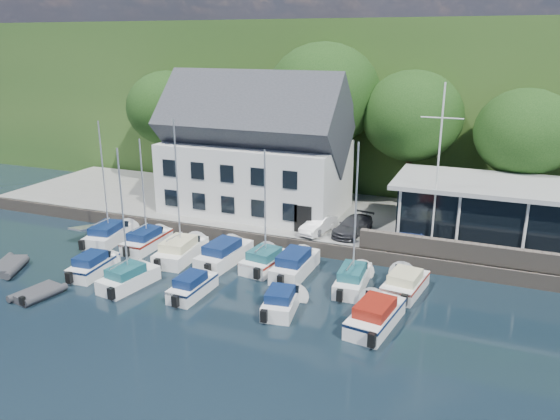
# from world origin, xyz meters

# --- Properties ---
(ground) EXTENTS (180.00, 180.00, 0.00)m
(ground) POSITION_xyz_m (0.00, 0.00, 0.00)
(ground) COLOR black
(ground) RESTS_ON ground
(quay) EXTENTS (60.00, 13.00, 1.00)m
(quay) POSITION_xyz_m (0.00, 17.50, 0.50)
(quay) COLOR gray
(quay) RESTS_ON ground
(quay_face) EXTENTS (60.00, 0.30, 1.00)m
(quay_face) POSITION_xyz_m (0.00, 11.00, 0.50)
(quay_face) COLOR #62584E
(quay_face) RESTS_ON ground
(hillside) EXTENTS (160.00, 75.00, 16.00)m
(hillside) POSITION_xyz_m (0.00, 62.00, 8.00)
(hillside) COLOR #284E1D
(hillside) RESTS_ON ground
(field_patch) EXTENTS (50.00, 30.00, 0.30)m
(field_patch) POSITION_xyz_m (8.00, 70.00, 16.15)
(field_patch) COLOR brown
(field_patch) RESTS_ON hillside
(harbor_building) EXTENTS (14.40, 8.20, 8.70)m
(harbor_building) POSITION_xyz_m (-7.00, 16.50, 5.35)
(harbor_building) COLOR silver
(harbor_building) RESTS_ON quay
(club_pavilion) EXTENTS (13.20, 7.20, 4.10)m
(club_pavilion) POSITION_xyz_m (11.00, 16.00, 3.05)
(club_pavilion) COLOR black
(club_pavilion) RESTS_ON quay
(seawall) EXTENTS (18.00, 0.50, 1.20)m
(seawall) POSITION_xyz_m (12.00, 11.40, 1.60)
(seawall) COLOR #62584E
(seawall) RESTS_ON quay
(gangway) EXTENTS (1.20, 6.00, 1.40)m
(gangway) POSITION_xyz_m (-16.50, 9.00, 0.00)
(gangway) COLOR silver
(gangway) RESTS_ON ground
(car_silver) EXTENTS (1.91, 3.52, 1.13)m
(car_silver) POSITION_xyz_m (-0.83, 13.15, 1.57)
(car_silver) COLOR #B4B4B9
(car_silver) RESTS_ON quay
(car_white) EXTENTS (1.99, 3.76, 1.18)m
(car_white) POSITION_xyz_m (-0.47, 12.88, 1.59)
(car_white) COLOR silver
(car_white) RESTS_ON quay
(car_dgrey) EXTENTS (2.47, 4.45, 1.22)m
(car_dgrey) POSITION_xyz_m (1.91, 13.54, 1.61)
(car_dgrey) COLOR #323337
(car_dgrey) RESTS_ON quay
(car_blue) EXTENTS (2.47, 3.92, 1.25)m
(car_blue) POSITION_xyz_m (6.30, 13.71, 1.62)
(car_blue) COLOR navy
(car_blue) RESTS_ON quay
(flagpole) EXTENTS (2.59, 0.20, 10.80)m
(flagpole) POSITION_xyz_m (7.46, 12.77, 6.40)
(flagpole) COLOR silver
(flagpole) RESTS_ON quay
(tree_0) EXTENTS (7.72, 7.72, 10.55)m
(tree_0) POSITION_xyz_m (-18.56, 21.91, 6.27)
(tree_0) COLOR black
(tree_0) RESTS_ON quay
(tree_1) EXTENTS (7.28, 7.28, 9.95)m
(tree_1) POSITION_xyz_m (-11.74, 21.93, 5.97)
(tree_1) COLOR black
(tree_1) RESTS_ON quay
(tree_2) EXTENTS (9.63, 9.63, 13.16)m
(tree_2) POSITION_xyz_m (-3.30, 22.33, 7.58)
(tree_2) COLOR black
(tree_2) RESTS_ON quay
(tree_3) EXTENTS (8.09, 8.09, 11.05)m
(tree_3) POSITION_xyz_m (4.19, 22.32, 6.53)
(tree_3) COLOR black
(tree_3) RESTS_ON quay
(tree_4) EXTENTS (7.30, 7.30, 9.97)m
(tree_4) POSITION_xyz_m (12.58, 21.52, 5.99)
(tree_4) COLOR black
(tree_4) RESTS_ON quay
(boat_r1_0) EXTENTS (3.04, 6.75, 8.74)m
(boat_r1_0) POSITION_xyz_m (-14.99, 7.88, 4.37)
(boat_r1_0) COLOR white
(boat_r1_0) RESTS_ON ground
(boat_r1_1) EXTENTS (1.98, 6.16, 8.81)m
(boat_r1_1) POSITION_xyz_m (-11.67, 7.90, 4.41)
(boat_r1_1) COLOR white
(boat_r1_1) RESTS_ON ground
(boat_r1_2) EXTENTS (2.63, 6.79, 9.09)m
(boat_r1_2) POSITION_xyz_m (-8.30, 7.02, 4.55)
(boat_r1_2) COLOR white
(boat_r1_2) RESTS_ON ground
(boat_r1_3) EXTENTS (2.56, 7.02, 1.54)m
(boat_r1_3) POSITION_xyz_m (-5.28, 7.56, 0.77)
(boat_r1_3) COLOR white
(boat_r1_3) RESTS_ON ground
(boat_r1_4) EXTENTS (2.80, 5.54, 8.66)m
(boat_r1_4) POSITION_xyz_m (-2.31, 7.64, 4.33)
(boat_r1_4) COLOR white
(boat_r1_4) RESTS_ON ground
(boat_r1_5) EXTENTS (2.02, 6.81, 1.57)m
(boat_r1_5) POSITION_xyz_m (-0.24, 7.62, 0.78)
(boat_r1_5) COLOR white
(boat_r1_5) RESTS_ON ground
(boat_r1_6) EXTENTS (2.04, 6.30, 8.55)m
(boat_r1_6) POSITION_xyz_m (3.66, 7.03, 4.27)
(boat_r1_6) COLOR white
(boat_r1_6) RESTS_ON ground
(boat_r1_7) EXTENTS (2.79, 5.74, 1.37)m
(boat_r1_7) POSITION_xyz_m (6.70, 7.55, 0.68)
(boat_r1_7) COLOR white
(boat_r1_7) RESTS_ON ground
(boat_r2_0) EXTENTS (2.10, 5.35, 1.41)m
(boat_r2_0) POSITION_xyz_m (-12.13, 2.78, 0.71)
(boat_r2_0) COLOR white
(boat_r2_0) RESTS_ON ground
(boat_r2_1) EXTENTS (2.74, 5.68, 8.65)m
(boat_r2_1) POSITION_xyz_m (-8.87, 2.04, 4.33)
(boat_r2_1) COLOR white
(boat_r2_1) RESTS_ON ground
(boat_r2_2) EXTENTS (1.73, 5.14, 1.35)m
(boat_r2_2) POSITION_xyz_m (-4.72, 2.54, 0.67)
(boat_r2_2) COLOR white
(boat_r2_2) RESTS_ON ground
(boat_r2_3) EXTENTS (2.42, 4.89, 1.35)m
(boat_r2_3) POSITION_xyz_m (0.80, 2.65, 0.68)
(boat_r2_3) COLOR white
(boat_r2_3) RESTS_ON ground
(boat_r2_4) EXTENTS (2.92, 6.54, 1.50)m
(boat_r2_4) POSITION_xyz_m (5.96, 2.93, 0.75)
(boat_r2_4) COLOR white
(boat_r2_4) RESTS_ON ground
(dinghy_0) EXTENTS (3.07, 3.70, 0.75)m
(dinghy_0) POSITION_xyz_m (-17.59, 1.14, 0.37)
(dinghy_0) COLOR #343539
(dinghy_0) RESTS_ON ground
(dinghy_1) EXTENTS (2.22, 3.13, 0.67)m
(dinghy_1) POSITION_xyz_m (-12.88, -1.12, 0.33)
(dinghy_1) COLOR #343539
(dinghy_1) RESTS_ON ground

